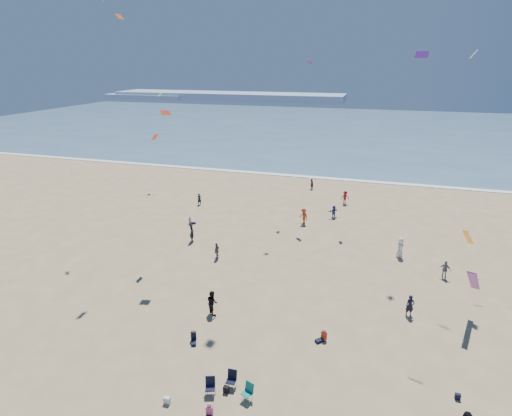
% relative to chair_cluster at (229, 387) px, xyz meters
% --- Properties ---
extents(ground, '(220.00, 220.00, 0.00)m').
position_rel_chair_cluster_xyz_m(ground, '(-2.64, -0.78, -0.50)').
color(ground, tan).
rests_on(ground, ground).
extents(ocean, '(220.00, 100.00, 0.06)m').
position_rel_chair_cluster_xyz_m(ocean, '(-2.64, 94.22, -0.47)').
color(ocean, '#476B84').
rests_on(ocean, ground).
extents(surf_line, '(220.00, 1.20, 0.08)m').
position_rel_chair_cluster_xyz_m(surf_line, '(-2.64, 44.22, -0.46)').
color(surf_line, white).
rests_on(surf_line, ground).
extents(headland_far, '(110.00, 20.00, 3.20)m').
position_rel_chair_cluster_xyz_m(headland_far, '(-62.64, 169.22, 1.10)').
color(headland_far, '#7A8EA8').
rests_on(headland_far, ground).
extents(headland_near, '(40.00, 14.00, 2.00)m').
position_rel_chair_cluster_xyz_m(headland_near, '(-102.64, 164.22, 0.50)').
color(headland_near, '#7A8EA8').
rests_on(headland_near, ground).
extents(standing_flyers, '(27.71, 38.77, 1.88)m').
position_rel_chair_cluster_xyz_m(standing_flyers, '(2.13, 19.51, 0.35)').
color(standing_flyers, slate).
rests_on(standing_flyers, ground).
extents(seated_group, '(17.76, 27.30, 0.84)m').
position_rel_chair_cluster_xyz_m(seated_group, '(-2.70, 4.90, -0.08)').
color(seated_group, silver).
rests_on(seated_group, ground).
extents(chair_cluster, '(2.77, 1.49, 1.00)m').
position_rel_chair_cluster_xyz_m(chair_cluster, '(0.00, 0.00, 0.00)').
color(chair_cluster, black).
rests_on(chair_cluster, ground).
extents(white_tote, '(0.35, 0.20, 0.40)m').
position_rel_chair_cluster_xyz_m(white_tote, '(-2.93, -1.52, -0.30)').
color(white_tote, silver).
rests_on(white_tote, ground).
extents(black_backpack, '(0.30, 0.22, 0.38)m').
position_rel_chair_cluster_xyz_m(black_backpack, '(-0.21, 0.07, -0.31)').
color(black_backpack, black).
rests_on(black_backpack, ground).
extents(navy_bag, '(0.28, 0.18, 0.34)m').
position_rel_chair_cluster_xyz_m(navy_bag, '(11.77, 3.11, -0.33)').
color(navy_bag, black).
rests_on(navy_bag, ground).
extents(kites_aloft, '(48.03, 37.12, 29.76)m').
position_rel_chair_cluster_xyz_m(kites_aloft, '(6.70, 12.69, 13.76)').
color(kites_aloft, white).
rests_on(kites_aloft, ground).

